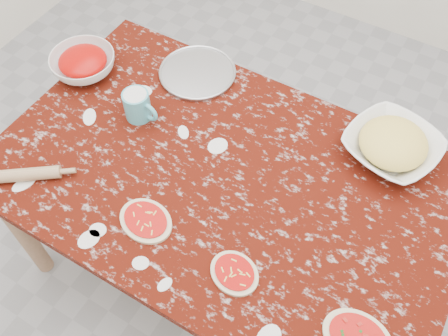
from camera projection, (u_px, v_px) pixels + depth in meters
ground at (224, 266)px, 2.30m from camera, size 4.00×4.00×0.00m
worktable at (224, 189)px, 1.76m from camera, size 1.60×1.00×0.75m
pizza_tray at (197, 73)px, 1.97m from camera, size 0.34×0.34×0.01m
sauce_bowl at (84, 64)px, 1.95m from camera, size 0.30×0.30×0.08m
cheese_bowl at (391, 147)px, 1.71m from camera, size 0.39×0.39×0.08m
flour_mug at (138, 105)px, 1.80m from camera, size 0.15×0.10×0.11m
pizza_left at (146, 221)px, 1.58m from camera, size 0.21×0.17×0.02m
pizza_mid at (234, 273)px, 1.48m from camera, size 0.19×0.17×0.02m
rolling_pin at (27, 174)px, 1.67m from camera, size 0.21×0.17×0.04m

